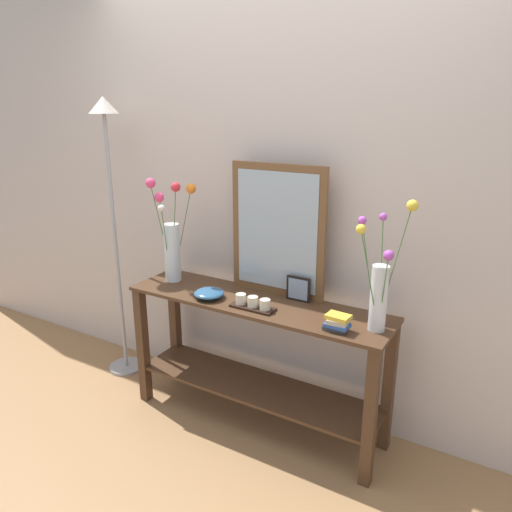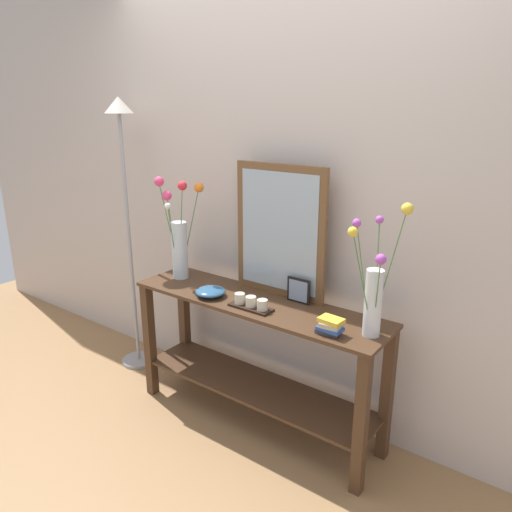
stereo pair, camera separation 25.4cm
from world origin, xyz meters
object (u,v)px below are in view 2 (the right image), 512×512
object	(u,v)px
console_table	(256,348)
book_stack	(330,326)
mirror_leaning	(280,231)
decorative_bowl	(211,291)
tall_vase_left	(179,238)
candle_tray	(251,303)
vase_right	(374,291)
floor_lamp	(126,193)
picture_frame_small	(299,291)

from	to	relation	value
console_table	book_stack	distance (m)	0.62
mirror_leaning	decorative_bowl	distance (m)	0.51
tall_vase_left	candle_tray	world-z (taller)	tall_vase_left
vase_right	candle_tray	size ratio (longest dim) A/B	2.60
book_stack	candle_tray	bearing A→B (deg)	177.69
console_table	mirror_leaning	xyz separation A→B (m)	(0.04, 0.16, 0.65)
decorative_bowl	book_stack	size ratio (longest dim) A/B	1.31
vase_right	decorative_bowl	bearing A→B (deg)	-175.07
candle_tray	console_table	bearing A→B (deg)	110.92
vase_right	candle_tray	distance (m)	0.67
mirror_leaning	tall_vase_left	xyz separation A→B (m)	(-0.64, -0.13, -0.11)
decorative_bowl	candle_tray	bearing A→B (deg)	-0.27
mirror_leaning	book_stack	distance (m)	0.64
mirror_leaning	vase_right	bearing A→B (deg)	-15.61
book_stack	console_table	bearing A→B (deg)	167.41
console_table	floor_lamp	world-z (taller)	floor_lamp
vase_right	floor_lamp	size ratio (longest dim) A/B	0.34
candle_tray	floor_lamp	world-z (taller)	floor_lamp
mirror_leaning	picture_frame_small	size ratio (longest dim) A/B	5.27
vase_right	candle_tray	world-z (taller)	vase_right
vase_right	floor_lamp	bearing A→B (deg)	177.75
mirror_leaning	candle_tray	world-z (taller)	mirror_leaning
console_table	vase_right	world-z (taller)	vase_right
candle_tray	floor_lamp	bearing A→B (deg)	172.46
floor_lamp	picture_frame_small	bearing A→B (deg)	2.91
mirror_leaning	floor_lamp	distance (m)	1.15
picture_frame_small	vase_right	bearing A→B (deg)	-15.83
tall_vase_left	candle_tray	xyz separation A→B (m)	(0.64, -0.12, -0.22)
console_table	book_stack	world-z (taller)	book_stack
book_stack	floor_lamp	world-z (taller)	floor_lamp
console_table	floor_lamp	xyz separation A→B (m)	(-1.10, 0.06, 0.76)
mirror_leaning	floor_lamp	bearing A→B (deg)	-174.63
candle_tray	decorative_bowl	world-z (taller)	candle_tray
vase_right	book_stack	xyz separation A→B (m)	(-0.16, -0.10, -0.18)
tall_vase_left	floor_lamp	world-z (taller)	floor_lamp
vase_right	decorative_bowl	size ratio (longest dim) A/B	3.77
console_table	tall_vase_left	distance (m)	0.81
mirror_leaning	decorative_bowl	world-z (taller)	mirror_leaning
book_stack	picture_frame_small	bearing A→B (deg)	143.43
mirror_leaning	floor_lamp	size ratio (longest dim) A/B	0.40
mirror_leaning	tall_vase_left	world-z (taller)	mirror_leaning
tall_vase_left	floor_lamp	size ratio (longest dim) A/B	0.34
tall_vase_left	decorative_bowl	size ratio (longest dim) A/B	3.71
decorative_bowl	console_table	bearing A→B (deg)	20.92
candle_tray	book_stack	bearing A→B (deg)	-2.31
mirror_leaning	candle_tray	distance (m)	0.43
console_table	decorative_bowl	world-z (taller)	decorative_bowl
console_table	candle_tray	world-z (taller)	candle_tray
mirror_leaning	floor_lamp	world-z (taller)	floor_lamp
mirror_leaning	floor_lamp	xyz separation A→B (m)	(-1.14, -0.11, 0.11)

